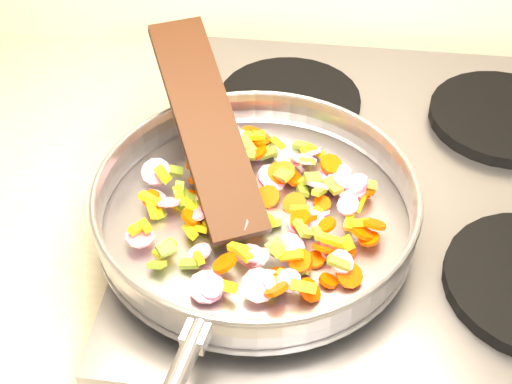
# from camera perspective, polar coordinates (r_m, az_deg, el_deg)

# --- Properties ---
(cooktop) EXTENTS (0.60, 0.60, 0.04)m
(cooktop) POSITION_cam_1_polar(r_m,az_deg,el_deg) (0.88, 10.93, -0.40)
(cooktop) COLOR #939399
(cooktop) RESTS_ON counter_top
(grate_fl) EXTENTS (0.19, 0.19, 0.02)m
(grate_fl) POSITION_cam_1_polar(r_m,az_deg,el_deg) (0.76, 0.79, -5.30)
(grate_fl) COLOR black
(grate_fl) RESTS_ON cooktop
(grate_bl) EXTENTS (0.19, 0.19, 0.02)m
(grate_bl) POSITION_cam_1_polar(r_m,az_deg,el_deg) (0.96, 2.69, 7.27)
(grate_bl) COLOR black
(grate_bl) RESTS_ON cooktop
(grate_br) EXTENTS (0.19, 0.19, 0.02)m
(grate_br) POSITION_cam_1_polar(r_m,az_deg,el_deg) (0.99, 19.12, 5.69)
(grate_br) COLOR black
(grate_br) RESTS_ON cooktop
(saute_pan) EXTENTS (0.38, 0.55, 0.05)m
(saute_pan) POSITION_cam_1_polar(r_m,az_deg,el_deg) (0.76, -0.05, -1.02)
(saute_pan) COLOR #9E9EA5
(saute_pan) RESTS_ON grate_fl
(vegetable_heap) EXTENTS (0.28, 0.28, 0.05)m
(vegetable_heap) POSITION_cam_1_polar(r_m,az_deg,el_deg) (0.77, 0.50, -1.02)
(vegetable_heap) COLOR yellow
(vegetable_heap) RESTS_ON saute_pan
(wooden_spatula) EXTENTS (0.17, 0.27, 0.12)m
(wooden_spatula) POSITION_cam_1_polar(r_m,az_deg,el_deg) (0.79, -4.02, 5.47)
(wooden_spatula) COLOR black
(wooden_spatula) RESTS_ON saute_pan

